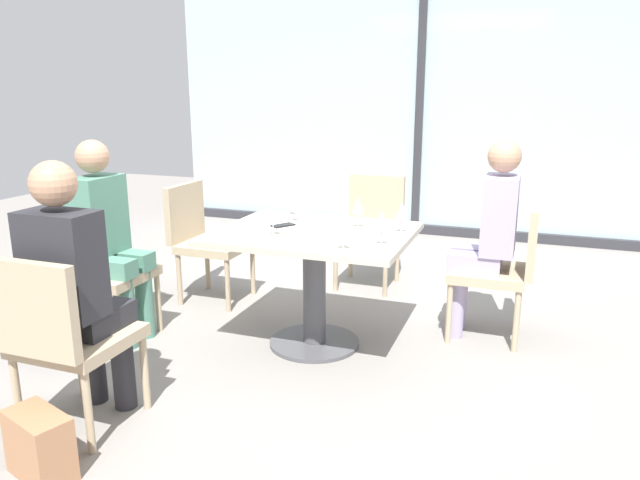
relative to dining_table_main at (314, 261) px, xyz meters
name	(u,v)px	position (x,y,z in m)	size (l,w,h in m)	color
ground_plane	(315,344)	(0.00, 0.00, -0.54)	(12.00, 12.00, 0.00)	gray
window_wall_backdrop	(419,122)	(0.00, 3.20, 0.67)	(5.63, 0.10, 2.70)	#A1B7BC
dining_table_main	(314,261)	(0.00, 0.00, 0.00)	(1.14, 0.94, 0.73)	#BCB29E
chair_front_left	(61,333)	(-0.72, -1.30, -0.04)	(0.46, 0.50, 0.87)	tan
chair_side_end	(96,262)	(-1.34, -0.34, -0.04)	(0.50, 0.46, 0.87)	tan
chair_far_right	(505,263)	(1.08, 0.52, -0.04)	(0.50, 0.46, 0.87)	tan
chair_near_window	(371,224)	(0.00, 1.30, -0.04)	(0.46, 0.51, 0.87)	tan
chair_far_left	(204,235)	(-1.08, 0.52, -0.04)	(0.50, 0.46, 0.87)	tan
person_front_left	(74,282)	(-0.72, -1.19, 0.16)	(0.34, 0.39, 1.26)	#28282D
person_side_end	(107,232)	(-1.23, -0.34, 0.16)	(0.39, 0.34, 1.26)	#4C7F6B
person_far_right	(489,230)	(0.97, 0.52, 0.16)	(0.39, 0.34, 1.26)	#9E93B7
wine_glass_0	(358,207)	(0.22, 0.16, 0.32)	(0.07, 0.07, 0.18)	silver
wine_glass_1	(289,196)	(-0.32, 0.36, 0.32)	(0.07, 0.07, 0.18)	silver
wine_glass_2	(402,211)	(0.50, 0.12, 0.32)	(0.07, 0.07, 0.18)	silver
wine_glass_3	(292,201)	(-0.22, 0.19, 0.32)	(0.07, 0.07, 0.18)	silver
wine_glass_4	(343,226)	(0.30, -0.36, 0.32)	(0.07, 0.07, 0.18)	silver
wine_glass_5	(273,214)	(-0.18, -0.20, 0.32)	(0.07, 0.07, 0.18)	silver
wine_glass_6	(382,222)	(0.46, -0.19, 0.32)	(0.07, 0.07, 0.18)	silver
coffee_cup	(304,210)	(-0.21, 0.37, 0.23)	(0.08, 0.08, 0.09)	white
cell_phone_on_table	(283,225)	(-0.23, 0.06, 0.19)	(0.07, 0.14, 0.01)	black
handbag_0	(40,445)	(-0.60, -1.60, -0.40)	(0.30, 0.16, 0.28)	#A3704C
handbag_1	(62,336)	(-1.33, -0.70, -0.40)	(0.30, 0.16, 0.28)	#232328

